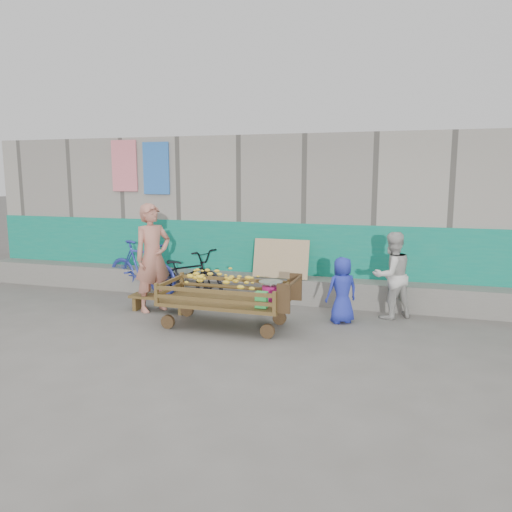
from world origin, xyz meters
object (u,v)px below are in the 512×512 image
(bicycle_dark, at_px, (185,274))
(bicycle_blue, at_px, (142,268))
(vendor_man, at_px, (153,258))
(child, at_px, (342,290))
(woman, at_px, (392,275))
(bench, at_px, (160,300))
(banana_cart, at_px, (222,288))

(bicycle_dark, bearing_deg, bicycle_blue, 100.45)
(vendor_man, distance_m, child, 3.16)
(woman, distance_m, bicycle_dark, 3.67)
(bench, relative_size, vendor_man, 0.58)
(child, height_order, bicycle_dark, child)
(bench, distance_m, bicycle_dark, 0.89)
(woman, bearing_deg, bicycle_dark, -39.82)
(bench, height_order, woman, woman)
(vendor_man, xyz_separation_m, bicycle_blue, (-0.78, 0.97, -0.39))
(banana_cart, distance_m, bench, 1.45)
(child, height_order, bicycle_blue, same)
(banana_cart, relative_size, bench, 1.93)
(vendor_man, relative_size, bicycle_blue, 1.06)
(banana_cart, height_order, bicycle_blue, bicycle_blue)
(vendor_man, bearing_deg, bicycle_dark, 18.91)
(banana_cart, xyz_separation_m, bicycle_dark, (-1.25, 1.34, -0.11))
(bench, distance_m, bicycle_blue, 1.38)
(vendor_man, distance_m, bicycle_dark, 0.94)
(banana_cart, bearing_deg, bench, 159.13)
(bench, distance_m, child, 3.03)
(banana_cart, relative_size, bicycle_blue, 1.19)
(bench, height_order, vendor_man, vendor_man)
(vendor_man, bearing_deg, woman, -47.74)
(vendor_man, height_order, child, vendor_man)
(vendor_man, bearing_deg, bicycle_blue, 70.53)
(vendor_man, bearing_deg, child, -54.29)
(bench, bearing_deg, bicycle_dark, 86.25)
(banana_cart, bearing_deg, bicycle_dark, 132.89)
(vendor_man, relative_size, woman, 1.30)
(banana_cart, xyz_separation_m, woman, (2.41, 1.24, 0.11))
(bench, height_order, bicycle_blue, bicycle_blue)
(woman, bearing_deg, bench, -26.92)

